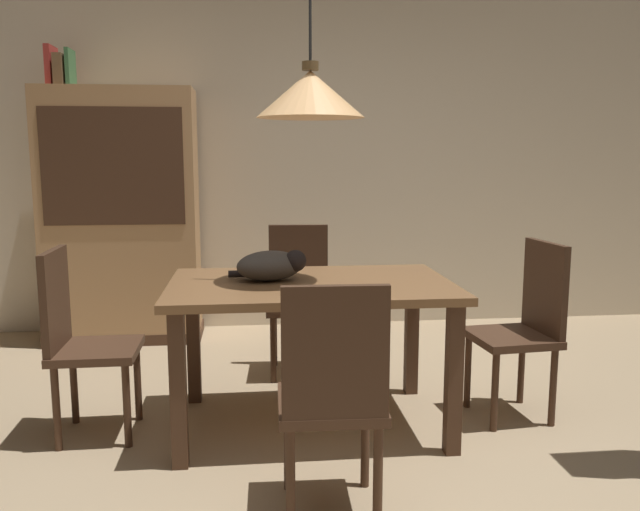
{
  "coord_description": "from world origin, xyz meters",
  "views": [
    {
      "loc": [
        -0.41,
        -2.54,
        1.37
      ],
      "look_at": [
        -0.05,
        0.79,
        0.85
      ],
      "focal_mm": 36.21,
      "sensor_mm": 36.0,
      "label": 1
    }
  ],
  "objects_px": {
    "chair_right_side": "(525,322)",
    "book_green_slim": "(71,68)",
    "book_red_tall": "(52,66)",
    "pendant_lamp": "(310,94)",
    "chair_far_back": "(299,292)",
    "cat_sleeping": "(272,265)",
    "chair_left_side": "(79,335)",
    "dining_table": "(311,302)",
    "hutch_bookcase": "(122,221)",
    "book_brown_thick": "(62,71)",
    "chair_near_front": "(332,391)"
  },
  "relations": [
    {
      "from": "book_green_slim",
      "to": "cat_sleeping",
      "type": "bearing_deg",
      "value": -51.03
    },
    {
      "from": "cat_sleeping",
      "to": "book_brown_thick",
      "type": "height_order",
      "value": "book_brown_thick"
    },
    {
      "from": "chair_far_back",
      "to": "book_green_slim",
      "type": "relative_size",
      "value": 3.58
    },
    {
      "from": "hutch_bookcase",
      "to": "book_green_slim",
      "type": "distance_m",
      "value": 1.13
    },
    {
      "from": "book_brown_thick",
      "to": "book_green_slim",
      "type": "distance_m",
      "value": 0.06
    },
    {
      "from": "chair_near_front",
      "to": "chair_left_side",
      "type": "xyz_separation_m",
      "value": [
        -1.13,
        0.88,
        0.0
      ]
    },
    {
      "from": "pendant_lamp",
      "to": "chair_left_side",
      "type": "bearing_deg",
      "value": -179.95
    },
    {
      "from": "book_red_tall",
      "to": "chair_near_front",
      "type": "bearing_deg",
      "value": -57.4
    },
    {
      "from": "chair_left_side",
      "to": "chair_far_back",
      "type": "height_order",
      "value": "same"
    },
    {
      "from": "hutch_bookcase",
      "to": "cat_sleeping",
      "type": "bearing_deg",
      "value": -57.85
    },
    {
      "from": "chair_left_side",
      "to": "hutch_bookcase",
      "type": "bearing_deg",
      "value": 93.63
    },
    {
      "from": "chair_left_side",
      "to": "book_brown_thick",
      "type": "height_order",
      "value": "book_brown_thick"
    },
    {
      "from": "cat_sleeping",
      "to": "dining_table",
      "type": "bearing_deg",
      "value": -16.7
    },
    {
      "from": "book_brown_thick",
      "to": "hutch_bookcase",
      "type": "bearing_deg",
      "value": -0.24
    },
    {
      "from": "book_green_slim",
      "to": "book_brown_thick",
      "type": "bearing_deg",
      "value": 180.0
    },
    {
      "from": "cat_sleeping",
      "to": "hutch_bookcase",
      "type": "xyz_separation_m",
      "value": [
        -1.05,
        1.67,
        0.06
      ]
    },
    {
      "from": "chair_left_side",
      "to": "chair_near_front",
      "type": "bearing_deg",
      "value": -37.93
    },
    {
      "from": "dining_table",
      "to": "pendant_lamp",
      "type": "xyz_separation_m",
      "value": [
        0.0,
        0.0,
        1.01
      ]
    },
    {
      "from": "dining_table",
      "to": "book_brown_thick",
      "type": "height_order",
      "value": "book_brown_thick"
    },
    {
      "from": "chair_left_side",
      "to": "book_green_slim",
      "type": "height_order",
      "value": "book_green_slim"
    },
    {
      "from": "chair_left_side",
      "to": "book_green_slim",
      "type": "distance_m",
      "value": 2.3
    },
    {
      "from": "dining_table",
      "to": "chair_right_side",
      "type": "xyz_separation_m",
      "value": [
        1.13,
        0.01,
        -0.14
      ]
    },
    {
      "from": "book_brown_thick",
      "to": "book_red_tall",
      "type": "bearing_deg",
      "value": 180.0
    },
    {
      "from": "chair_far_back",
      "to": "book_red_tall",
      "type": "relative_size",
      "value": 3.32
    },
    {
      "from": "dining_table",
      "to": "cat_sleeping",
      "type": "height_order",
      "value": "cat_sleeping"
    },
    {
      "from": "chair_near_front",
      "to": "book_red_tall",
      "type": "height_order",
      "value": "book_red_tall"
    },
    {
      "from": "chair_near_front",
      "to": "book_red_tall",
      "type": "distance_m",
      "value": 3.43
    },
    {
      "from": "chair_right_side",
      "to": "chair_far_back",
      "type": "xyz_separation_m",
      "value": [
        -1.12,
        0.87,
        0.0
      ]
    },
    {
      "from": "chair_right_side",
      "to": "cat_sleeping",
      "type": "xyz_separation_m",
      "value": [
        -1.32,
        0.05,
        0.32
      ]
    },
    {
      "from": "chair_right_side",
      "to": "hutch_bookcase",
      "type": "bearing_deg",
      "value": 144.03
    },
    {
      "from": "chair_left_side",
      "to": "chair_right_side",
      "type": "distance_m",
      "value": 2.26
    },
    {
      "from": "chair_far_back",
      "to": "book_red_tall",
      "type": "height_order",
      "value": "book_red_tall"
    },
    {
      "from": "cat_sleeping",
      "to": "pendant_lamp",
      "type": "xyz_separation_m",
      "value": [
        0.19,
        -0.06,
        0.84
      ]
    },
    {
      "from": "dining_table",
      "to": "chair_right_side",
      "type": "relative_size",
      "value": 1.51
    },
    {
      "from": "book_red_tall",
      "to": "pendant_lamp",
      "type": "bearing_deg",
      "value": -45.98
    },
    {
      "from": "chair_far_back",
      "to": "book_green_slim",
      "type": "bearing_deg",
      "value": 151.24
    },
    {
      "from": "chair_far_back",
      "to": "pendant_lamp",
      "type": "height_order",
      "value": "pendant_lamp"
    },
    {
      "from": "hutch_bookcase",
      "to": "book_brown_thick",
      "type": "relative_size",
      "value": 7.71
    },
    {
      "from": "chair_left_side",
      "to": "cat_sleeping",
      "type": "xyz_separation_m",
      "value": [
        0.94,
        0.06,
        0.32
      ]
    },
    {
      "from": "chair_far_back",
      "to": "cat_sleeping",
      "type": "xyz_separation_m",
      "value": [
        -0.19,
        -0.82,
        0.32
      ]
    },
    {
      "from": "cat_sleeping",
      "to": "hutch_bookcase",
      "type": "distance_m",
      "value": 1.97
    },
    {
      "from": "chair_far_back",
      "to": "book_red_tall",
      "type": "bearing_deg",
      "value": 153.12
    },
    {
      "from": "hutch_bookcase",
      "to": "book_green_slim",
      "type": "xyz_separation_m",
      "value": [
        -0.3,
        0.0,
        1.09
      ]
    },
    {
      "from": "dining_table",
      "to": "book_green_slim",
      "type": "height_order",
      "value": "book_green_slim"
    },
    {
      "from": "chair_far_back",
      "to": "pendant_lamp",
      "type": "distance_m",
      "value": 1.45
    },
    {
      "from": "chair_near_front",
      "to": "cat_sleeping",
      "type": "height_order",
      "value": "chair_near_front"
    },
    {
      "from": "chair_right_side",
      "to": "book_green_slim",
      "type": "xyz_separation_m",
      "value": [
        -2.67,
        1.72,
        1.47
      ]
    },
    {
      "from": "chair_right_side",
      "to": "cat_sleeping",
      "type": "distance_m",
      "value": 1.36
    },
    {
      "from": "chair_left_side",
      "to": "chair_right_side",
      "type": "bearing_deg",
      "value": 0.21
    },
    {
      "from": "chair_left_side",
      "to": "book_brown_thick",
      "type": "bearing_deg",
      "value": 105.3
    }
  ]
}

